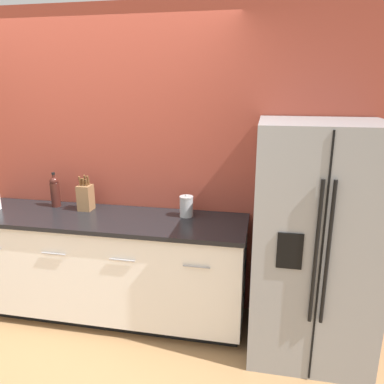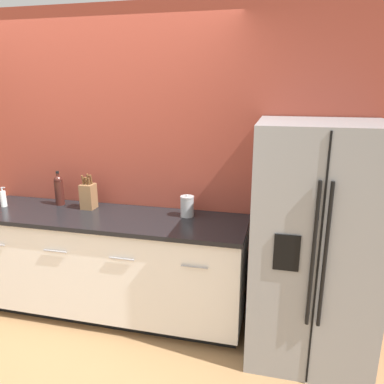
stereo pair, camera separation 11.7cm
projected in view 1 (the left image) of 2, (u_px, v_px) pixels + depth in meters
name	position (u px, v px, depth m)	size (l,w,h in m)	color
wall_back	(97.00, 162.00, 3.34)	(10.00, 0.05, 2.60)	#993D2D
counter_unit	(107.00, 266.00, 3.21)	(2.37, 0.64, 0.92)	black
refrigerator	(313.00, 242.00, 2.71)	(0.86, 0.80, 1.73)	gray
knife_block	(86.00, 197.00, 3.22)	(0.11, 0.12, 0.31)	olive
wine_bottle	(55.00, 191.00, 3.30)	(0.08, 0.08, 0.31)	#3D1914
steel_canister	(186.00, 206.00, 3.06)	(0.11, 0.11, 0.19)	#A3A3A5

